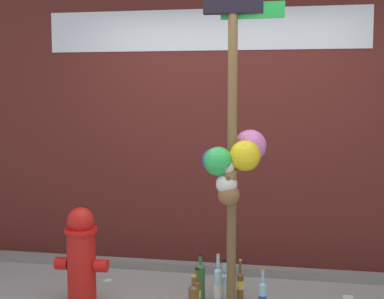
# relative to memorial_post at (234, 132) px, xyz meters

# --- Properties ---
(building_wall) EXTENTS (10.00, 0.21, 3.90)m
(building_wall) POSITION_rel_memorial_post_xyz_m (-0.25, 1.36, 0.54)
(building_wall) COLOR #561E19
(building_wall) RESTS_ON ground_plane
(curb_strip) EXTENTS (8.00, 0.12, 0.08)m
(curb_strip) POSITION_rel_memorial_post_xyz_m (-0.25, 0.94, -1.37)
(curb_strip) COLOR slate
(curb_strip) RESTS_ON ground_plane
(memorial_post) EXTENTS (0.62, 0.47, 2.64)m
(memorial_post) POSITION_rel_memorial_post_xyz_m (0.00, 0.00, 0.00)
(memorial_post) COLOR brown
(memorial_post) RESTS_ON ground_plane
(fire_hydrant) EXTENTS (0.44, 0.26, 0.79)m
(fire_hydrant) POSITION_rel_memorial_post_xyz_m (-1.22, -0.05, -1.01)
(fire_hydrant) COLOR red
(fire_hydrant) RESTS_ON ground_plane
(bottle_0) EXTENTS (0.08, 0.08, 0.39)m
(bottle_0) POSITION_rel_memorial_post_xyz_m (-0.29, 0.18, -1.24)
(bottle_0) COLOR #337038
(bottle_0) RESTS_ON ground_plane
(bottle_1) EXTENTS (0.06, 0.06, 0.33)m
(bottle_1) POSITION_rel_memorial_post_xyz_m (0.02, 0.32, -1.29)
(bottle_1) COLOR brown
(bottle_1) RESTS_ON ground_plane
(bottle_2) EXTENTS (0.08, 0.08, 0.35)m
(bottle_2) POSITION_rel_memorial_post_xyz_m (-0.09, 0.20, -1.27)
(bottle_2) COLOR #B2DBEA
(bottle_2) RESTS_ON ground_plane
(bottle_3) EXTENTS (0.06, 0.06, 0.35)m
(bottle_3) POSITION_rel_memorial_post_xyz_m (0.23, -0.00, -1.27)
(bottle_3) COLOR #93CCE0
(bottle_3) RESTS_ON ground_plane
(bottle_5) EXTENTS (0.07, 0.07, 0.42)m
(bottle_5) POSITION_rel_memorial_post_xyz_m (-0.13, 0.12, -1.25)
(bottle_5) COLOR #B2DBEA
(bottle_5) RESTS_ON ground_plane
(bottle_6) EXTENTS (0.07, 0.07, 0.32)m
(bottle_6) POSITION_rel_memorial_post_xyz_m (-0.29, 0.06, -1.29)
(bottle_6) COLOR brown
(bottle_6) RESTS_ON ground_plane
(litter_0) EXTENTS (0.09, 0.13, 0.01)m
(litter_0) POSITION_rel_memorial_post_xyz_m (0.90, 0.50, -1.40)
(litter_0) COLOR silver
(litter_0) RESTS_ON ground_plane
(litter_1) EXTENTS (0.09, 0.09, 0.01)m
(litter_1) POSITION_rel_memorial_post_xyz_m (-1.21, 0.54, -1.40)
(litter_1) COLOR silver
(litter_1) RESTS_ON ground_plane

